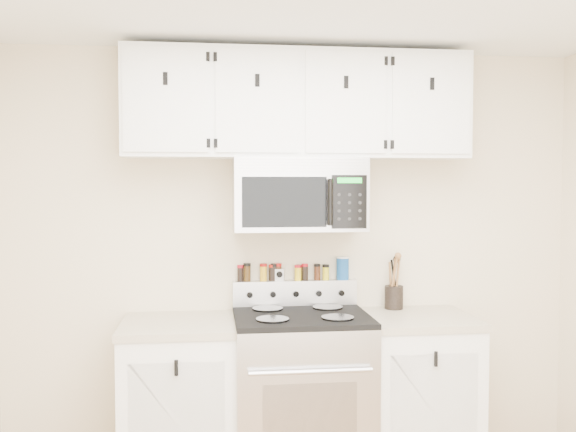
# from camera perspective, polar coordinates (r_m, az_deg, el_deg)

# --- Properties ---
(back_wall) EXTENTS (3.50, 0.01, 2.50)m
(back_wall) POSITION_cam_1_polar(r_m,az_deg,el_deg) (3.96, 0.55, -3.52)
(back_wall) COLOR beige
(back_wall) RESTS_ON floor
(range) EXTENTS (0.76, 0.65, 1.10)m
(range) POSITION_cam_1_polar(r_m,az_deg,el_deg) (3.81, 1.18, -15.53)
(range) COLOR #B7B7BA
(range) RESTS_ON floor
(base_cabinet_left) EXTENTS (0.64, 0.62, 0.92)m
(base_cabinet_left) POSITION_cam_1_polar(r_m,az_deg,el_deg) (3.81, -9.61, -15.98)
(base_cabinet_left) COLOR white
(base_cabinet_left) RESTS_ON floor
(base_cabinet_right) EXTENTS (0.64, 0.62, 0.92)m
(base_cabinet_right) POSITION_cam_1_polar(r_m,az_deg,el_deg) (3.99, 11.35, -15.12)
(base_cabinet_right) COLOR white
(base_cabinet_right) RESTS_ON floor
(microwave) EXTENTS (0.76, 0.44, 0.42)m
(microwave) POSITION_cam_1_polar(r_m,az_deg,el_deg) (3.74, 0.94, 1.94)
(microwave) COLOR #9E9EA3
(microwave) RESTS_ON back_wall
(upper_cabinets) EXTENTS (2.00, 0.35, 0.62)m
(upper_cabinets) POSITION_cam_1_polar(r_m,az_deg,el_deg) (3.80, 0.88, 9.82)
(upper_cabinets) COLOR white
(upper_cabinets) RESTS_ON back_wall
(utensil_crock) EXTENTS (0.11, 0.11, 0.33)m
(utensil_crock) POSITION_cam_1_polar(r_m,az_deg,el_deg) (4.03, 9.39, -6.98)
(utensil_crock) COLOR black
(utensil_crock) RESTS_ON base_cabinet_right
(kitchen_timer) EXTENTS (0.07, 0.06, 0.07)m
(kitchen_timer) POSITION_cam_1_polar(r_m,az_deg,el_deg) (3.93, -0.80, -5.24)
(kitchen_timer) COLOR silver
(kitchen_timer) RESTS_ON range
(salt_canister) EXTENTS (0.08, 0.08, 0.14)m
(salt_canister) POSITION_cam_1_polar(r_m,az_deg,el_deg) (3.98, 4.88, -4.63)
(salt_canister) COLOR #164E98
(salt_canister) RESTS_ON range
(spice_jar_0) EXTENTS (0.04, 0.04, 0.10)m
(spice_jar_0) POSITION_cam_1_polar(r_m,az_deg,el_deg) (3.91, -4.26, -5.09)
(spice_jar_0) COLOR black
(spice_jar_0) RESTS_ON range
(spice_jar_1) EXTENTS (0.04, 0.04, 0.11)m
(spice_jar_1) POSITION_cam_1_polar(r_m,az_deg,el_deg) (3.91, -3.65, -5.01)
(spice_jar_1) COLOR #3B260E
(spice_jar_1) RESTS_ON range
(spice_jar_2) EXTENTS (0.04, 0.04, 0.11)m
(spice_jar_2) POSITION_cam_1_polar(r_m,az_deg,el_deg) (3.91, -2.20, -5.02)
(spice_jar_2) COLOR gold
(spice_jar_2) RESTS_ON range
(spice_jar_3) EXTENTS (0.04, 0.04, 0.10)m
(spice_jar_3) POSITION_cam_1_polar(r_m,az_deg,el_deg) (3.92, -1.45, -5.06)
(spice_jar_3) COLOR black
(spice_jar_3) RESTS_ON range
(spice_jar_4) EXTENTS (0.04, 0.04, 0.11)m
(spice_jar_4) POSITION_cam_1_polar(r_m,az_deg,el_deg) (3.92, -1.23, -5.01)
(spice_jar_4) COLOR black
(spice_jar_4) RESTS_ON range
(spice_jar_5) EXTENTS (0.04, 0.04, 0.11)m
(spice_jar_5) POSITION_cam_1_polar(r_m,az_deg,el_deg) (3.92, -0.88, -5.00)
(spice_jar_5) COLOR #3E1E0F
(spice_jar_5) RESTS_ON range
(spice_jar_6) EXTENTS (0.04, 0.04, 0.09)m
(spice_jar_6) POSITION_cam_1_polar(r_m,az_deg,el_deg) (3.94, 0.90, -5.05)
(spice_jar_6) COLOR yellow
(spice_jar_6) RESTS_ON range
(spice_jar_7) EXTENTS (0.04, 0.04, 0.10)m
(spice_jar_7) POSITION_cam_1_polar(r_m,az_deg,el_deg) (3.94, 1.51, -4.99)
(spice_jar_7) COLOR black
(spice_jar_7) RESTS_ON range
(spice_jar_8) EXTENTS (0.04, 0.04, 0.10)m
(spice_jar_8) POSITION_cam_1_polar(r_m,az_deg,el_deg) (3.96, 2.61, -4.98)
(spice_jar_8) COLOR #411F0F
(spice_jar_8) RESTS_ON range
(spice_jar_9) EXTENTS (0.04, 0.04, 0.09)m
(spice_jar_9) POSITION_cam_1_polar(r_m,az_deg,el_deg) (3.96, 3.38, -5.00)
(spice_jar_9) COLOR yellow
(spice_jar_9) RESTS_ON range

